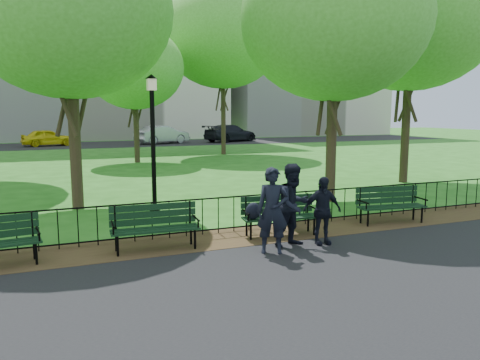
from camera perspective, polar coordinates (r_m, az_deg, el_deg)
name	(u,v)px	position (r m, az deg, el deg)	size (l,w,h in m)	color
ground	(295,252)	(10.02, 6.69, -8.69)	(120.00, 120.00, 0.00)	#26621A
asphalt_path	(408,317)	(7.41, 19.85, -15.40)	(60.00, 9.20, 0.01)	black
dirt_strip	(265,234)	(11.30, 3.03, -6.60)	(60.00, 1.60, 0.01)	#362516
far_street	(107,144)	(43.74, -15.87, 4.20)	(70.00, 9.00, 0.01)	black
iron_fence	(256,210)	(11.63, 2.01, -3.70)	(24.06, 0.06, 1.00)	black
apartment_mid	(107,3)	(58.05, -15.89, 20.05)	(24.00, 15.00, 30.00)	silver
apartment_east	(295,42)	(64.81, 6.76, 16.34)	(20.00, 15.00, 24.00)	beige
park_bench_main	(271,211)	(11.02, 3.76, -3.79)	(1.86, 0.78, 1.02)	black
park_bench_left_a	(155,222)	(10.13, -10.37, -5.07)	(1.87, 0.66, 1.05)	black
park_bench_right_a	(390,201)	(12.96, 17.79, -2.44)	(1.88, 0.79, 1.03)	black
lamppost	(153,138)	(13.86, -10.56, 5.08)	(0.36, 0.36, 3.98)	black
tree_near_w	(68,10)	(15.14, -20.22, 18.92)	(6.03, 6.03, 8.41)	#2D2116
tree_near_e	(335,20)	(15.74, 11.48, 18.55)	(5.95, 5.95, 8.30)	#2D2116
tree_mid_e	(411,17)	(20.88, 20.16, 18.15)	(6.88, 6.88, 9.59)	#2D2116
tree_far_c	(134,67)	(27.81, -12.74, 13.25)	(5.58, 5.58, 7.78)	#2D2116
tree_far_e	(223,36)	(32.58, -2.09, 17.16)	(8.18, 8.18, 11.40)	#2D2116
person_left	(273,211)	(9.67, 4.00, -3.73)	(0.65, 0.43, 1.79)	black
person_mid	(294,205)	(10.21, 6.57, -3.05)	(0.88, 0.46, 1.81)	black
person_right	(322,210)	(10.47, 9.97, -3.68)	(0.89, 0.36, 1.51)	black
taxi	(48,138)	(43.18, -22.37, 4.81)	(1.70, 4.23, 1.44)	yellow
sedan_silver	(162,135)	(43.49, -9.44, 5.48)	(1.74, 5.00, 1.65)	#999CA0
sedan_dark	(231,133)	(45.94, -1.16, 5.74)	(2.31, 5.68, 1.65)	black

